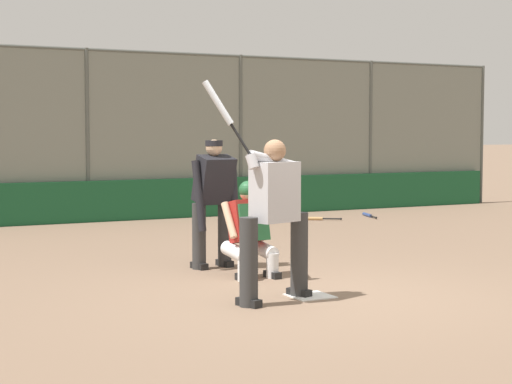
{
  "coord_description": "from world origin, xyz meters",
  "views": [
    {
      "loc": [
        4.55,
        7.71,
        1.74
      ],
      "look_at": [
        0.14,
        -1.0,
        1.05
      ],
      "focal_mm": 60.0,
      "sensor_mm": 36.0,
      "label": 1
    }
  ],
  "objects_px": {
    "batter_at_plate": "(274,213)",
    "umpire_home": "(214,199)",
    "spare_bat_near_backstop": "(314,219)",
    "spare_bat_first_base_side": "(368,215)",
    "catcher_behind_plate": "(251,228)"
  },
  "relations": [
    {
      "from": "spare_bat_first_base_side",
      "to": "catcher_behind_plate",
      "type": "bearing_deg",
      "value": 151.64
    },
    {
      "from": "batter_at_plate",
      "to": "spare_bat_first_base_side",
      "type": "distance_m",
      "value": 9.03
    },
    {
      "from": "umpire_home",
      "to": "spare_bat_first_base_side",
      "type": "xyz_separation_m",
      "value": [
        -5.51,
        -4.59,
        -0.85
      ]
    },
    {
      "from": "umpire_home",
      "to": "spare_bat_first_base_side",
      "type": "height_order",
      "value": "umpire_home"
    },
    {
      "from": "catcher_behind_plate",
      "to": "spare_bat_first_base_side",
      "type": "relative_size",
      "value": 1.42
    },
    {
      "from": "batter_at_plate",
      "to": "umpire_home",
      "type": "height_order",
      "value": "batter_at_plate"
    },
    {
      "from": "batter_at_plate",
      "to": "umpire_home",
      "type": "relative_size",
      "value": 1.37
    },
    {
      "from": "batter_at_plate",
      "to": "umpire_home",
      "type": "bearing_deg",
      "value": -116.15
    },
    {
      "from": "catcher_behind_plate",
      "to": "umpire_home",
      "type": "relative_size",
      "value": 0.7
    },
    {
      "from": "catcher_behind_plate",
      "to": "spare_bat_first_base_side",
      "type": "bearing_deg",
      "value": -139.55
    },
    {
      "from": "batter_at_plate",
      "to": "catcher_behind_plate",
      "type": "distance_m",
      "value": 1.49
    },
    {
      "from": "umpire_home",
      "to": "spare_bat_first_base_side",
      "type": "distance_m",
      "value": 7.22
    },
    {
      "from": "catcher_behind_plate",
      "to": "spare_bat_near_backstop",
      "type": "bearing_deg",
      "value": -131.84
    },
    {
      "from": "umpire_home",
      "to": "spare_bat_near_backstop",
      "type": "relative_size",
      "value": 2.2
    },
    {
      "from": "spare_bat_first_base_side",
      "to": "batter_at_plate",
      "type": "bearing_deg",
      "value": 155.88
    }
  ]
}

